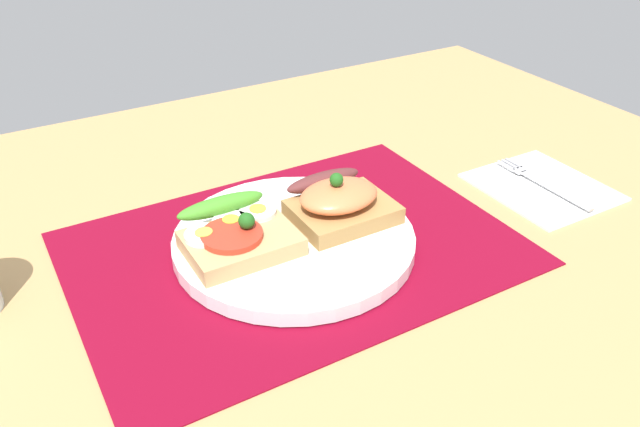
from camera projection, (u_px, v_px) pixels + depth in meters
ground_plane at (295, 262)px, 65.73cm from camera, size 120.00×90.00×3.20cm
placemat at (294, 248)px, 64.81cm from camera, size 43.42×31.39×0.30cm
plate at (294, 240)px, 64.34cm from camera, size 24.22×24.22×1.52cm
sandwich_egg_tomato at (235, 233)px, 61.58cm from camera, size 10.38×9.18×3.97cm
sandwich_salmon at (340, 202)px, 65.36cm from camera, size 10.19×9.34×5.55cm
napkin at (542, 186)px, 75.51cm from camera, size 13.27×14.55×0.60cm
fork at (541, 182)px, 75.45cm from camera, size 1.62×13.87×0.32cm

